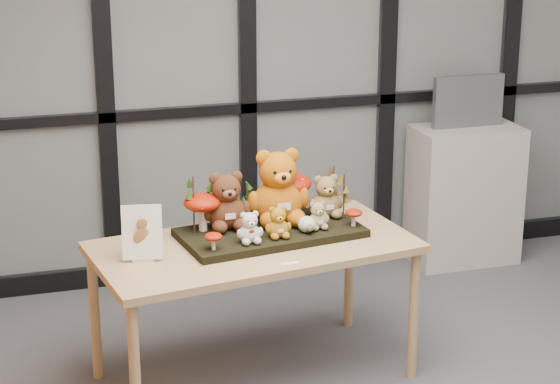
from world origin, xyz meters
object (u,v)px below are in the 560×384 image
object	(u,v)px
bear_white_bow	(250,225)
mushroom_back_left	(203,210)
diorama_tray	(270,233)
bear_small_yellow	(278,220)
display_table	(254,256)
monitor	(468,101)
sign_holder	(142,236)
cabinet	(464,194)
bear_pooh_yellow	(278,182)
bear_tan_back	(326,193)
mushroom_front_right	(354,217)
bear_brown_medium	(226,197)
mushroom_front_left	(213,240)
bear_beige_small	(318,213)
mushroom_back_right	(290,193)
plush_cream_hedgehog	(307,224)

from	to	relation	value
bear_white_bow	mushroom_back_left	bearing A→B (deg)	120.03
diorama_tray	bear_small_yellow	world-z (taller)	bear_small_yellow
display_table	bear_small_yellow	xyz separation A→B (m)	(0.11, -0.04, 0.19)
monitor	sign_holder	bearing A→B (deg)	-151.22
cabinet	diorama_tray	bearing A→B (deg)	-145.93
bear_pooh_yellow	bear_tan_back	world-z (taller)	bear_pooh_yellow
mushroom_front_right	cabinet	size ratio (longest dim) A/B	0.11
bear_tan_back	mushroom_front_right	distance (m)	0.21
bear_tan_back	monitor	xyz separation A→B (m)	(1.28, 0.99, 0.18)
bear_brown_medium	mushroom_front_left	bearing A→B (deg)	-123.61
bear_beige_small	cabinet	world-z (taller)	bear_beige_small
bear_tan_back	sign_holder	xyz separation A→B (m)	(-0.97, -0.24, -0.04)
bear_pooh_yellow	mushroom_back_left	bearing A→B (deg)	173.97
mushroom_back_right	mushroom_front_left	bearing A→B (deg)	-143.41
bear_brown_medium	mushroom_back_left	distance (m)	0.13
diorama_tray	bear_beige_small	size ratio (longest dim) A/B	5.69
bear_beige_small	cabinet	size ratio (longest dim) A/B	0.17
bear_tan_back	bear_white_bow	distance (m)	0.53
bear_brown_medium	display_table	bearing A→B (deg)	-66.61
display_table	mushroom_front_right	size ratio (longest dim) A/B	16.83
bear_pooh_yellow	bear_white_bow	size ratio (longest dim) A/B	2.45
monitor	bear_brown_medium	bearing A→B (deg)	-150.49
plush_cream_hedgehog	mushroom_back_right	distance (m)	0.27
bear_pooh_yellow	mushroom_front_right	size ratio (longest dim) A/B	4.30
cabinet	bear_beige_small	bearing A→B (deg)	-140.42
sign_holder	monitor	xyz separation A→B (m)	(2.25, 1.23, 0.21)
monitor	mushroom_front_right	bearing A→B (deg)	-135.52
cabinet	bear_pooh_yellow	bearing A→B (deg)	-147.21
mushroom_back_right	monitor	size ratio (longest dim) A/B	0.53
diorama_tray	sign_holder	xyz separation A→B (m)	(-0.65, -0.13, 0.10)
mushroom_back_right	cabinet	xyz separation A→B (m)	(1.45, 0.92, -0.43)
mushroom_back_left	mushroom_back_right	world-z (taller)	mushroom_back_right
bear_pooh_yellow	bear_small_yellow	xyz separation A→B (m)	(-0.06, -0.21, -0.12)
bear_beige_small	bear_brown_medium	bearing A→B (deg)	153.82
bear_pooh_yellow	cabinet	xyz separation A→B (m)	(1.53, 0.99, -0.52)
bear_white_bow	monitor	size ratio (longest dim) A/B	0.37
plush_cream_hedgehog	bear_brown_medium	bearing A→B (deg)	146.00
display_table	bear_beige_small	distance (m)	0.38
diorama_tray	bear_small_yellow	size ratio (longest dim) A/B	5.18
bear_pooh_yellow	monitor	world-z (taller)	monitor
diorama_tray	bear_brown_medium	world-z (taller)	bear_brown_medium
bear_tan_back	bear_small_yellow	bearing A→B (deg)	-153.55
display_table	cabinet	distance (m)	2.07
mushroom_back_right	plush_cream_hedgehog	bearing A→B (deg)	-88.39
bear_brown_medium	mushroom_front_right	bearing A→B (deg)	-22.53
bear_brown_medium	bear_white_bow	bearing A→B (deg)	-84.22
sign_holder	bear_brown_medium	bearing A→B (deg)	36.30
mushroom_back_right	bear_tan_back	bearing A→B (deg)	-18.97
mushroom_back_right	sign_holder	bearing A→B (deg)	-159.47
bear_brown_medium	cabinet	bearing A→B (deg)	20.73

